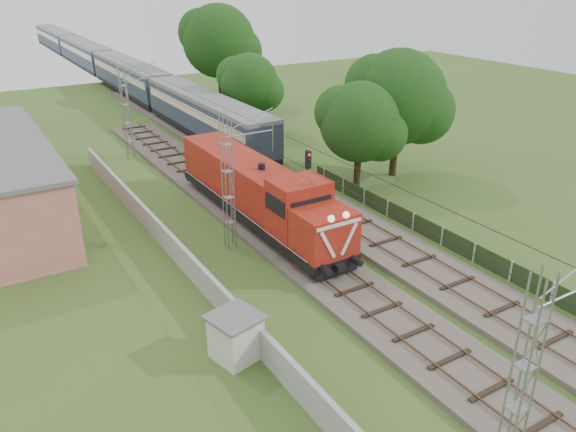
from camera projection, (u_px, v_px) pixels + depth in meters
ground at (403, 332)px, 25.96m from camera, size 140.00×140.00×0.00m
track_main at (318, 266)px, 31.36m from camera, size 4.20×70.00×0.45m
track_side at (278, 181)px, 43.89m from camera, size 4.20×80.00×0.45m
catenary at (229, 184)px, 32.30m from camera, size 3.31×70.00×8.00m
boundary_wall at (175, 249)px, 31.95m from camera, size 0.25×40.00×1.50m
fence at (475, 253)px, 31.86m from camera, size 0.12×32.00×1.20m
locomotive at (258, 192)px, 35.91m from camera, size 3.11×17.76×4.51m
coach_rake at (105, 63)px, 82.24m from camera, size 3.26×97.13×3.76m
signal_post at (307, 174)px, 35.33m from camera, size 0.56×0.44×5.10m
relay_hut at (236, 336)px, 23.88m from camera, size 2.44×2.44×2.09m
tree_a at (361, 123)px, 41.07m from camera, size 6.22×5.93×8.06m
tree_b at (399, 98)px, 43.13m from camera, size 7.72×7.35×10.01m
tree_c at (250, 83)px, 55.58m from camera, size 6.09×5.80×7.90m
tree_d at (220, 42)px, 66.87m from camera, size 9.05×8.62×11.74m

